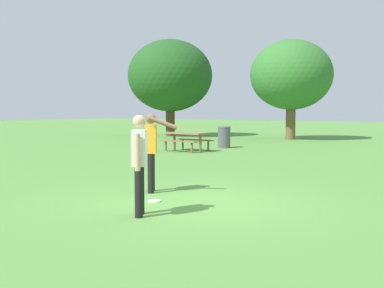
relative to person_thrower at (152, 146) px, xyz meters
name	(u,v)px	position (x,y,z in m)	size (l,w,h in m)	color
ground_plane	(191,202)	(1.30, -0.45, -0.96)	(120.00, 120.00, 0.00)	#568E3D
person_thrower	(152,146)	(0.00, 0.00, 0.00)	(0.83, 0.52, 1.64)	black
person_catcher	(139,158)	(1.25, -1.84, -0.02)	(0.40, 0.52, 1.64)	black
frisbee	(154,201)	(0.69, -0.77, -0.95)	(0.24, 0.24, 0.03)	white
picnic_table_near	(187,138)	(-5.03, 8.43, -0.40)	(1.73, 1.46, 0.77)	olive
trash_can_beside_table	(224,137)	(-4.65, 10.77, -0.48)	(0.59, 0.59, 0.96)	#515156
tree_tall_left	(170,76)	(-12.31, 16.90, 2.89)	(5.38, 5.38, 6.15)	#4C3823
tree_broad_center	(291,75)	(-4.60, 18.10, 2.69)	(4.66, 4.66, 5.66)	brown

